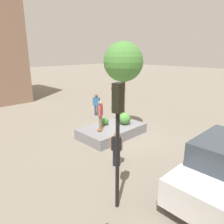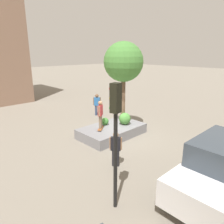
{
  "view_description": "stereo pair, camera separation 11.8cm",
  "coord_description": "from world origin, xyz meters",
  "px_view_note": "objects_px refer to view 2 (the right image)",
  "views": [
    {
      "loc": [
        8.67,
        8.24,
        4.89
      ],
      "look_at": [
        0.38,
        -0.16,
        1.48
      ],
      "focal_mm": 33.57,
      "sensor_mm": 36.0,
      "label": 1
    },
    {
      "loc": [
        8.59,
        8.32,
        4.89
      ],
      "look_at": [
        0.38,
        -0.16,
        1.48
      ],
      "focal_mm": 33.57,
      "sensor_mm": 36.0,
      "label": 2
    }
  ],
  "objects_px": {
    "passerby_with_bag": "(116,147)",
    "skateboarder": "(100,113)",
    "traffic_light_corner": "(115,126)",
    "skateboard": "(101,128)",
    "bystander_watching": "(218,139)",
    "sedan_parked": "(220,169)",
    "plaza_tree": "(123,63)",
    "planter_ledge": "(112,131)",
    "pedestrian_crossing": "(97,103)"
  },
  "relations": [
    {
      "from": "traffic_light_corner",
      "to": "skateboarder",
      "type": "bearing_deg",
      "value": -126.4
    },
    {
      "from": "planter_ledge",
      "to": "skateboard",
      "type": "xyz_separation_m",
      "value": [
        0.81,
        -0.11,
        0.35
      ]
    },
    {
      "from": "pedestrian_crossing",
      "to": "skateboard",
      "type": "bearing_deg",
      "value": 52.29
    },
    {
      "from": "skateboarder",
      "to": "sedan_parked",
      "type": "bearing_deg",
      "value": 86.33
    },
    {
      "from": "planter_ledge",
      "to": "traffic_light_corner",
      "type": "relative_size",
      "value": 0.95
    },
    {
      "from": "plaza_tree",
      "to": "sedan_parked",
      "type": "relative_size",
      "value": 1.08
    },
    {
      "from": "skateboarder",
      "to": "passerby_with_bag",
      "type": "xyz_separation_m",
      "value": [
        1.52,
        2.74,
        -0.65
      ]
    },
    {
      "from": "plaza_tree",
      "to": "passerby_with_bag",
      "type": "xyz_separation_m",
      "value": [
        3.36,
        2.73,
        -3.34
      ]
    },
    {
      "from": "planter_ledge",
      "to": "pedestrian_crossing",
      "type": "distance_m",
      "value": 4.41
    },
    {
      "from": "planter_ledge",
      "to": "bystander_watching",
      "type": "relative_size",
      "value": 2.53
    },
    {
      "from": "passerby_with_bag",
      "to": "sedan_parked",
      "type": "bearing_deg",
      "value": 105.7
    },
    {
      "from": "skateboarder",
      "to": "bystander_watching",
      "type": "xyz_separation_m",
      "value": [
        -2.6,
        5.5,
        -0.7
      ]
    },
    {
      "from": "sedan_parked",
      "to": "passerby_with_bag",
      "type": "distance_m",
      "value": 4.05
    },
    {
      "from": "plaza_tree",
      "to": "sedan_parked",
      "type": "xyz_separation_m",
      "value": [
        2.27,
        6.63,
        -3.21
      ]
    },
    {
      "from": "passerby_with_bag",
      "to": "skateboarder",
      "type": "bearing_deg",
      "value": -119.03
    },
    {
      "from": "traffic_light_corner",
      "to": "sedan_parked",
      "type": "bearing_deg",
      "value": 143.85
    },
    {
      "from": "skateboarder",
      "to": "pedestrian_crossing",
      "type": "relative_size",
      "value": 0.94
    },
    {
      "from": "skateboard",
      "to": "traffic_light_corner",
      "type": "height_order",
      "value": "traffic_light_corner"
    },
    {
      "from": "traffic_light_corner",
      "to": "passerby_with_bag",
      "type": "xyz_separation_m",
      "value": [
        -1.81,
        -1.78,
        -1.86
      ]
    },
    {
      "from": "bystander_watching",
      "to": "passerby_with_bag",
      "type": "bearing_deg",
      "value": -33.78
    },
    {
      "from": "planter_ledge",
      "to": "plaza_tree",
      "type": "bearing_deg",
      "value": -174.49
    },
    {
      "from": "traffic_light_corner",
      "to": "pedestrian_crossing",
      "type": "xyz_separation_m",
      "value": [
        -6.21,
        -8.24,
        -1.8
      ]
    },
    {
      "from": "passerby_with_bag",
      "to": "traffic_light_corner",
      "type": "bearing_deg",
      "value": 44.47
    },
    {
      "from": "skateboarder",
      "to": "passerby_with_bag",
      "type": "relative_size",
      "value": 1.0
    },
    {
      "from": "passerby_with_bag",
      "to": "pedestrian_crossing",
      "type": "bearing_deg",
      "value": -124.24
    },
    {
      "from": "planter_ledge",
      "to": "bystander_watching",
      "type": "height_order",
      "value": "bystander_watching"
    },
    {
      "from": "skateboard",
      "to": "passerby_with_bag",
      "type": "height_order",
      "value": "passerby_with_bag"
    },
    {
      "from": "traffic_light_corner",
      "to": "skateboard",
      "type": "bearing_deg",
      "value": -126.4
    },
    {
      "from": "skateboard",
      "to": "bystander_watching",
      "type": "height_order",
      "value": "bystander_watching"
    },
    {
      "from": "skateboard",
      "to": "bystander_watching",
      "type": "relative_size",
      "value": 0.5
    },
    {
      "from": "passerby_with_bag",
      "to": "bystander_watching",
      "type": "distance_m",
      "value": 4.96
    },
    {
      "from": "sedan_parked",
      "to": "bystander_watching",
      "type": "height_order",
      "value": "sedan_parked"
    },
    {
      "from": "planter_ledge",
      "to": "passerby_with_bag",
      "type": "relative_size",
      "value": 2.4
    },
    {
      "from": "skateboarder",
      "to": "pedestrian_crossing",
      "type": "xyz_separation_m",
      "value": [
        -2.88,
        -3.72,
        -0.59
      ]
    },
    {
      "from": "traffic_light_corner",
      "to": "planter_ledge",
      "type": "bearing_deg",
      "value": -133.18
    },
    {
      "from": "skateboard",
      "to": "plaza_tree",
      "type": "bearing_deg",
      "value": 179.69
    },
    {
      "from": "bystander_watching",
      "to": "sedan_parked",
      "type": "bearing_deg",
      "value": 20.57
    },
    {
      "from": "planter_ledge",
      "to": "passerby_with_bag",
      "type": "bearing_deg",
      "value": 48.51
    },
    {
      "from": "skateboarder",
      "to": "sedan_parked",
      "type": "xyz_separation_m",
      "value": [
        0.43,
        6.64,
        -0.52
      ]
    },
    {
      "from": "pedestrian_crossing",
      "to": "bystander_watching",
      "type": "xyz_separation_m",
      "value": [
        0.27,
        9.22,
        -0.11
      ]
    },
    {
      "from": "skateboard",
      "to": "skateboarder",
      "type": "bearing_deg",
      "value": 90.0
    },
    {
      "from": "plaza_tree",
      "to": "passerby_with_bag",
      "type": "distance_m",
      "value": 5.47
    },
    {
      "from": "plaza_tree",
      "to": "skateboard",
      "type": "distance_m",
      "value": 4.08
    },
    {
      "from": "pedestrian_crossing",
      "to": "traffic_light_corner",
      "type": "bearing_deg",
      "value": 53.01
    },
    {
      "from": "skateboard",
      "to": "pedestrian_crossing",
      "type": "bearing_deg",
      "value": -127.71
    },
    {
      "from": "sedan_parked",
      "to": "pedestrian_crossing",
      "type": "xyz_separation_m",
      "value": [
        -3.3,
        -10.36,
        -0.07
      ]
    },
    {
      "from": "planter_ledge",
      "to": "sedan_parked",
      "type": "relative_size",
      "value": 0.86
    },
    {
      "from": "pedestrian_crossing",
      "to": "bystander_watching",
      "type": "height_order",
      "value": "pedestrian_crossing"
    },
    {
      "from": "traffic_light_corner",
      "to": "bystander_watching",
      "type": "distance_m",
      "value": 6.31
    },
    {
      "from": "traffic_light_corner",
      "to": "pedestrian_crossing",
      "type": "height_order",
      "value": "traffic_light_corner"
    }
  ]
}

